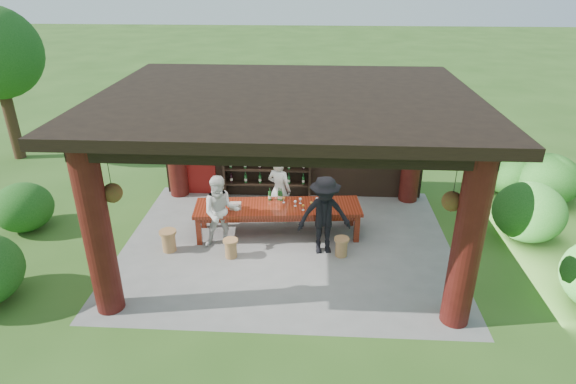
# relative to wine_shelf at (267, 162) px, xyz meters

# --- Properties ---
(ground) EXTENTS (90.00, 90.00, 0.00)m
(ground) POSITION_rel_wine_shelf_xyz_m (0.68, -2.45, -1.04)
(ground) COLOR #2D5119
(ground) RESTS_ON ground
(pavilion) EXTENTS (7.50, 6.00, 3.60)m
(pavilion) POSITION_rel_wine_shelf_xyz_m (0.67, -2.02, 1.09)
(pavilion) COLOR slate
(pavilion) RESTS_ON ground
(wine_shelf) EXTENTS (2.36, 0.36, 2.08)m
(wine_shelf) POSITION_rel_wine_shelf_xyz_m (0.00, 0.00, 0.00)
(wine_shelf) COLOR black
(wine_shelf) RESTS_ON ground
(tasting_table) EXTENTS (3.91, 1.32, 0.75)m
(tasting_table) POSITION_rel_wine_shelf_xyz_m (0.44, -1.96, -0.41)
(tasting_table) COLOR #591C0C
(tasting_table) RESTS_ON ground
(stool_near_left) EXTENTS (0.33, 0.33, 0.43)m
(stool_near_left) POSITION_rel_wine_shelf_xyz_m (-0.51, -3.01, -0.81)
(stool_near_left) COLOR #9B6F3E
(stool_near_left) RESTS_ON ground
(stool_near_right) EXTENTS (0.33, 0.33, 0.43)m
(stool_near_right) POSITION_rel_wine_shelf_xyz_m (1.90, -2.82, -0.81)
(stool_near_right) COLOR #9B6F3E
(stool_near_right) RESTS_ON ground
(stool_far_left) EXTENTS (0.38, 0.38, 0.50)m
(stool_far_left) POSITION_rel_wine_shelf_xyz_m (-1.93, -2.84, -0.78)
(stool_far_left) COLOR #9B6F3E
(stool_far_left) RESTS_ON ground
(host) EXTENTS (0.72, 0.61, 1.66)m
(host) POSITION_rel_wine_shelf_xyz_m (0.42, -1.27, -0.21)
(host) COLOR silver
(host) RESTS_ON ground
(guest_woman) EXTENTS (0.94, 0.80, 1.70)m
(guest_woman) POSITION_rel_wine_shelf_xyz_m (-0.78, -2.53, -0.20)
(guest_woman) COLOR silver
(guest_woman) RESTS_ON ground
(guest_man) EXTENTS (1.25, 0.84, 1.80)m
(guest_man) POSITION_rel_wine_shelf_xyz_m (1.50, -2.67, -0.14)
(guest_man) COLOR black
(guest_man) RESTS_ON ground
(table_bottles) EXTENTS (0.35, 0.11, 0.31)m
(table_bottles) POSITION_rel_wine_shelf_xyz_m (0.39, -1.66, -0.14)
(table_bottles) COLOR #194C1E
(table_bottles) RESTS_ON tasting_table
(table_glasses) EXTENTS (1.05, 0.44, 0.15)m
(table_glasses) POSITION_rel_wine_shelf_xyz_m (1.07, -1.91, -0.22)
(table_glasses) COLOR silver
(table_glasses) RESTS_ON tasting_table
(napkin_basket) EXTENTS (0.27, 0.20, 0.14)m
(napkin_basket) POSITION_rel_wine_shelf_xyz_m (-0.52, -2.16, -0.22)
(napkin_basket) COLOR #BF6672
(napkin_basket) RESTS_ON tasting_table
(shrubs) EXTENTS (14.56, 7.21, 1.36)m
(shrubs) POSITION_rel_wine_shelf_xyz_m (3.46, -1.83, -0.49)
(shrubs) COLOR #194C14
(shrubs) RESTS_ON ground
(trees) EXTENTS (22.57, 10.19, 4.80)m
(trees) POSITION_rel_wine_shelf_xyz_m (4.00, -0.67, 2.32)
(trees) COLOR #3F2819
(trees) RESTS_ON ground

